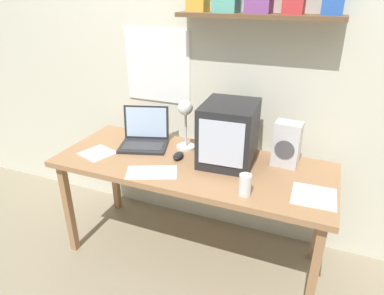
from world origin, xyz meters
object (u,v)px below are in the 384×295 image
at_px(space_heater, 287,144).
at_px(printed_handout, 314,196).
at_px(crt_monitor, 229,133).
at_px(corner_desk, 192,171).
at_px(loose_paper_near_laptop, 152,172).
at_px(desk_lamp, 185,117).
at_px(juice_glass, 245,186).
at_px(computer_mouse, 178,156).
at_px(open_notebook, 98,153).
at_px(laptop, 145,136).

distance_m(space_heater, printed_handout, 0.37).
bearing_deg(crt_monitor, printed_handout, -25.81).
distance_m(corner_desk, loose_paper_near_laptop, 0.27).
bearing_deg(printed_handout, desk_lamp, 162.89).
height_order(crt_monitor, juice_glass, crt_monitor).
distance_m(space_heater, computer_mouse, 0.65).
bearing_deg(printed_handout, corner_desk, 171.18).
xyz_separation_m(crt_monitor, printed_handout, (0.52, -0.22, -0.18)).
bearing_deg(corner_desk, printed_handout, -8.82).
height_order(crt_monitor, open_notebook, crt_monitor).
height_order(space_heater, computer_mouse, space_heater).
height_order(laptop, juice_glass, laptop).
height_order(crt_monitor, loose_paper_near_laptop, crt_monitor).
bearing_deg(printed_handout, crt_monitor, 157.61).
height_order(open_notebook, loose_paper_near_laptop, same).
distance_m(corner_desk, juice_glass, 0.46).
bearing_deg(laptop, printed_handout, -29.88).
xyz_separation_m(computer_mouse, printed_handout, (0.81, -0.13, -0.01)).
xyz_separation_m(desk_lamp, loose_paper_near_laptop, (-0.06, -0.35, -0.23)).
xyz_separation_m(corner_desk, crt_monitor, (0.19, 0.10, 0.24)).
relative_size(juice_glass, loose_paper_near_laptop, 0.35).
bearing_deg(crt_monitor, loose_paper_near_laptop, -142.45).
xyz_separation_m(desk_lamp, open_notebook, (-0.50, -0.25, -0.23)).
height_order(desk_lamp, printed_handout, desk_lamp).
height_order(crt_monitor, computer_mouse, crt_monitor).
bearing_deg(loose_paper_near_laptop, computer_mouse, 74.15).
relative_size(computer_mouse, printed_handout, 0.50).
xyz_separation_m(printed_handout, loose_paper_near_laptop, (-0.88, -0.09, 0.00)).
height_order(corner_desk, crt_monitor, crt_monitor).
relative_size(crt_monitor, printed_handout, 1.72).
height_order(juice_glass, open_notebook, juice_glass).
height_order(juice_glass, computer_mouse, juice_glass).
distance_m(open_notebook, printed_handout, 1.32).
relative_size(crt_monitor, loose_paper_near_laptop, 1.18).
bearing_deg(computer_mouse, laptop, 159.73).
xyz_separation_m(laptop, space_heater, (0.92, 0.05, 0.07)).
height_order(corner_desk, loose_paper_near_laptop, loose_paper_near_laptop).
xyz_separation_m(laptop, juice_glass, (0.78, -0.36, -0.01)).
xyz_separation_m(laptop, printed_handout, (1.11, -0.24, -0.06)).
height_order(corner_desk, desk_lamp, desk_lamp).
height_order(corner_desk, open_notebook, open_notebook).
bearing_deg(juice_glass, corner_desk, 149.50).
relative_size(corner_desk, computer_mouse, 15.14).
xyz_separation_m(corner_desk, printed_handout, (0.71, -0.11, 0.06)).
relative_size(space_heater, open_notebook, 1.12).
bearing_deg(juice_glass, loose_paper_near_laptop, 177.94).
relative_size(space_heater, printed_handout, 1.20).
distance_m(laptop, printed_handout, 1.14).
xyz_separation_m(crt_monitor, loose_paper_near_laptop, (-0.36, -0.31, -0.18)).
relative_size(laptop, desk_lamp, 1.07).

